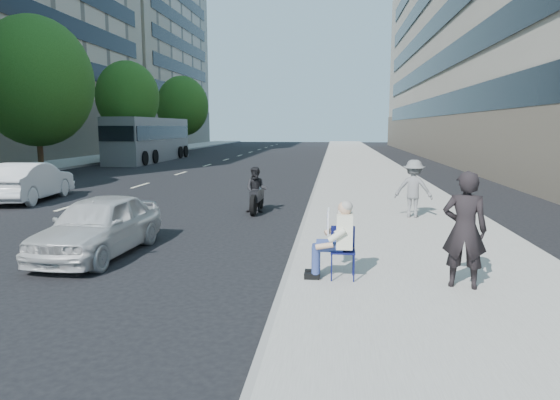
# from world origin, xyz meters

# --- Properties ---
(ground) EXTENTS (160.00, 160.00, 0.00)m
(ground) POSITION_xyz_m (0.00, 0.00, 0.00)
(ground) COLOR black
(ground) RESTS_ON ground
(near_sidewalk) EXTENTS (5.00, 120.00, 0.15)m
(near_sidewalk) POSITION_xyz_m (4.00, 20.00, 0.07)
(near_sidewalk) COLOR gray
(near_sidewalk) RESTS_ON ground
(far_sidewalk) EXTENTS (4.50, 120.00, 0.15)m
(far_sidewalk) POSITION_xyz_m (-16.75, 20.00, 0.07)
(far_sidewalk) COLOR gray
(far_sidewalk) RESTS_ON ground
(far_bldg_north) EXTENTS (22.00, 28.00, 28.00)m
(far_bldg_north) POSITION_xyz_m (-30.00, 62.00, 14.00)
(far_bldg_north) COLOR #BEA98E
(far_bldg_north) RESTS_ON ground
(near_building) EXTENTS (14.00, 70.00, 20.00)m
(near_building) POSITION_xyz_m (17.00, 32.00, 10.00)
(near_building) COLOR gray
(near_building) RESTS_ON ground
(tree_far_c) EXTENTS (6.00, 6.00, 8.47)m
(tree_far_c) POSITION_xyz_m (-13.70, 18.00, 5.02)
(tree_far_c) COLOR #382616
(tree_far_c) RESTS_ON ground
(tree_far_d) EXTENTS (4.80, 4.80, 7.65)m
(tree_far_d) POSITION_xyz_m (-13.70, 30.00, 4.89)
(tree_far_d) COLOR #382616
(tree_far_d) RESTS_ON ground
(tree_far_e) EXTENTS (5.40, 5.40, 7.89)m
(tree_far_e) POSITION_xyz_m (-13.70, 44.00, 4.78)
(tree_far_e) COLOR #382616
(tree_far_e) RESTS_ON ground
(seated_protester) EXTENTS (0.83, 1.12, 1.31)m
(seated_protester) POSITION_xyz_m (2.29, 0.45, 0.87)
(seated_protester) COLOR #121650
(seated_protester) RESTS_ON near_sidewalk
(jogger) EXTENTS (1.14, 0.82, 1.59)m
(jogger) POSITION_xyz_m (4.43, 6.36, 0.95)
(jogger) COLOR slate
(jogger) RESTS_ON near_sidewalk
(pedestrian_woman) EXTENTS (0.75, 0.58, 1.83)m
(pedestrian_woman) POSITION_xyz_m (4.26, 0.18, 1.07)
(pedestrian_woman) COLOR black
(pedestrian_woman) RESTS_ON near_sidewalk
(white_sedan_near) EXTENTS (1.66, 3.74, 1.25)m
(white_sedan_near) POSITION_xyz_m (-2.59, 2.00, 0.62)
(white_sedan_near) COLOR silver
(white_sedan_near) RESTS_ON ground
(white_sedan_mid) EXTENTS (1.93, 4.36, 1.39)m
(white_sedan_mid) POSITION_xyz_m (-8.61, 9.03, 0.70)
(white_sedan_mid) COLOR silver
(white_sedan_mid) RESTS_ON ground
(motorcycle) EXTENTS (0.70, 2.04, 1.42)m
(motorcycle) POSITION_xyz_m (-0.14, 7.48, 0.64)
(motorcycle) COLOR black
(motorcycle) RESTS_ON ground
(bus) EXTENTS (2.76, 12.06, 3.30)m
(bus) POSITION_xyz_m (-12.00, 29.88, 1.64)
(bus) COLOR slate
(bus) RESTS_ON ground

